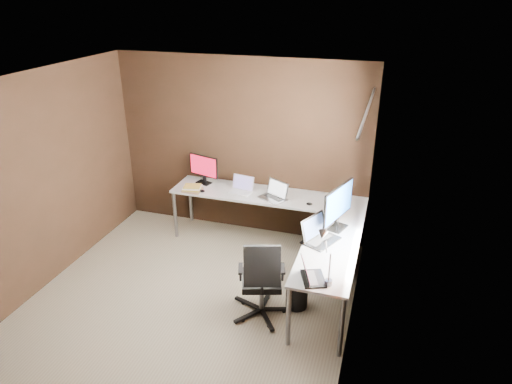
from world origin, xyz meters
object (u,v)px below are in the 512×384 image
monitor_right (338,205)px  wastebasket (297,295)px  office_chair (262,293)px  monitor_left (204,168)px  laptop_white (241,188)px  laptop_black_small (310,275)px  desk_lamp (325,250)px  drawer_pedestal (331,245)px  laptop_silver (275,195)px  book_stack (192,188)px  laptop_black_big (318,235)px

monitor_right → wastebasket: monitor_right is taller
office_chair → wastebasket: bearing=19.5°
wastebasket → monitor_left: bearing=140.4°
laptop_white → laptop_black_small: size_ratio=0.96×
monitor_left → monitor_right: monitor_right is taller
monitor_left → desk_lamp: size_ratio=0.88×
office_chair → drawer_pedestal: bearing=46.5°
laptop_white → wastebasket: laptop_white is taller
office_chair → wastebasket: office_chair is taller
monitor_right → desk_lamp: bearing=-159.9°
laptop_silver → desk_lamp: size_ratio=0.80×
monitor_left → office_chair: (1.35, -1.66, -0.68)m
desk_lamp → wastebasket: (-0.33, 0.45, -0.92)m
laptop_silver → book_stack: laptop_silver is taller
drawer_pedestal → laptop_black_small: size_ratio=1.66×
book_stack → office_chair: bearing=-43.9°
drawer_pedestal → monitor_left: monitor_left is taller
laptop_silver → laptop_black_big: bearing=-21.8°
book_stack → office_chair: office_chair is taller
book_stack → wastebasket: size_ratio=0.96×
laptop_black_small → laptop_black_big: bearing=-16.4°
monitor_right → laptop_black_big: size_ratio=1.27×
book_stack → monitor_left: bearing=81.5°
laptop_black_big → wastebasket: laptop_black_big is taller
drawer_pedestal → laptop_black_big: (-0.08, -0.65, 0.49)m
laptop_black_small → wastebasket: bearing=3.3°
monitor_left → laptop_silver: bearing=5.3°
drawer_pedestal → book_stack: bearing=175.7°
drawer_pedestal → desk_lamp: (0.10, -1.39, 0.76)m
office_chair → monitor_right: bearing=35.8°
monitor_left → wastebasket: 2.34m
laptop_silver → office_chair: office_chair is taller
book_stack → desk_lamp: desk_lamp is taller
monitor_left → wastebasket: (1.69, -1.40, -0.82)m
book_stack → desk_lamp: size_ratio=0.51×
monitor_left → desk_lamp: 2.74m
drawer_pedestal → office_chair: bearing=-115.7°
monitor_left → book_stack: 0.37m
monitor_left → book_stack: size_ratio=1.72×
drawer_pedestal → laptop_white: 1.45m
laptop_white → laptop_silver: 0.50m
drawer_pedestal → laptop_black_big: 0.81m
monitor_left → laptop_white: 0.65m
book_stack → monitor_right: bearing=-12.7°
laptop_silver → book_stack: 1.15m
drawer_pedestal → wastebasket: 0.98m
laptop_black_small → office_chair: bearing=47.2°
laptop_silver → wastebasket: laptop_silver is taller
monitor_left → laptop_white: bearing=4.1°
laptop_black_big → laptop_black_small: (0.06, -0.77, -0.01)m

